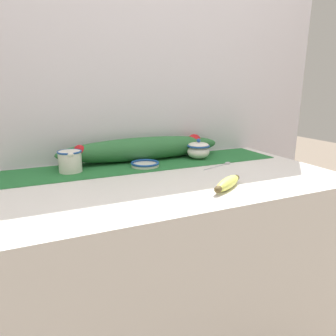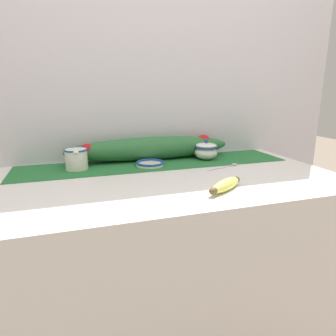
{
  "view_description": "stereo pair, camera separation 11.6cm",
  "coord_description": "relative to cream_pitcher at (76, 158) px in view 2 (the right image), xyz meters",
  "views": [
    {
      "loc": [
        -0.48,
        -1.07,
        1.25
      ],
      "look_at": [
        -0.02,
        -0.04,
        0.95
      ],
      "focal_mm": 32.0,
      "sensor_mm": 36.0,
      "label": 1
    },
    {
      "loc": [
        -0.37,
        -1.11,
        1.25
      ],
      "look_at": [
        -0.02,
        -0.04,
        0.95
      ],
      "focal_mm": 32.0,
      "sensor_mm": 36.0,
      "label": 2
    }
  ],
  "objects": [
    {
      "name": "small_dish",
      "position": [
        0.32,
        -0.04,
        -0.04
      ],
      "size": [
        0.13,
        0.13,
        0.02
      ],
      "color": "white",
      "rests_on": "countertop"
    },
    {
      "name": "spoon",
      "position": [
        0.69,
        -0.16,
        -0.05
      ],
      "size": [
        0.18,
        0.07,
        0.01
      ],
      "rotation": [
        0.0,
        0.0,
        0.33
      ],
      "color": "#B7B7BC",
      "rests_on": "countertop"
    },
    {
      "name": "back_wall",
      "position": [
        0.36,
        0.17,
        0.24
      ],
      "size": [
        2.19,
        0.04,
        2.4
      ],
      "primitive_type": "cube",
      "color": "silver",
      "rests_on": "ground_plane"
    },
    {
      "name": "cream_pitcher",
      "position": [
        0.0,
        0.0,
        0.0
      ],
      "size": [
        0.1,
        0.12,
        0.09
      ],
      "color": "white",
      "rests_on": "countertop"
    },
    {
      "name": "countertop",
      "position": [
        0.36,
        -0.23,
        -0.5
      ],
      "size": [
        1.39,
        0.76,
        0.9
      ],
      "primitive_type": "cube",
      "color": "silver",
      "rests_on": "ground_plane"
    },
    {
      "name": "sugar_bowl",
      "position": [
        0.63,
        -0.0,
        -0.0
      ],
      "size": [
        0.12,
        0.12,
        0.1
      ],
      "color": "white",
      "rests_on": "countertop"
    },
    {
      "name": "poinsettia_garland",
      "position": [
        0.36,
        0.08,
        0.01
      ],
      "size": [
        0.83,
        0.13,
        0.11
      ],
      "color": "#2D6B38",
      "rests_on": "countertop"
    },
    {
      "name": "banana",
      "position": [
        0.49,
        -0.46,
        -0.03
      ],
      "size": [
        0.18,
        0.13,
        0.04
      ],
      "rotation": [
        0.0,
        0.0,
        0.56
      ],
      "color": "#CCD156",
      "rests_on": "countertop"
    },
    {
      "name": "table_runner",
      "position": [
        0.36,
        -0.0,
        -0.05
      ],
      "size": [
        1.28,
        0.27,
        0.0
      ],
      "primitive_type": "cube",
      "color": "#236B33",
      "rests_on": "countertop"
    }
  ]
}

